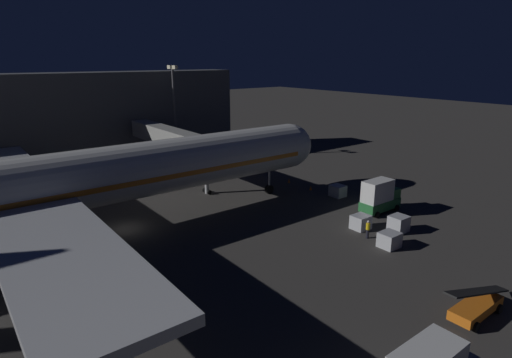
# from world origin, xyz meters

# --- Properties ---
(ground_plane) EXTENTS (320.00, 320.00, 0.00)m
(ground_plane) POSITION_xyz_m (0.00, 0.00, 0.00)
(ground_plane) COLOR #383533
(airliner_at_gate) EXTENTS (49.97, 70.39, 19.78)m
(airliner_at_gate) POSITION_xyz_m (0.00, 8.94, 5.91)
(airliner_at_gate) COLOR silver
(airliner_at_gate) RESTS_ON ground_plane
(jet_bridge) EXTENTS (23.98, 3.40, 7.55)m
(jet_bridge) POSITION_xyz_m (12.75, -13.15, 6.01)
(jet_bridge) COLOR #9E9E99
(jet_bridge) RESTS_ON ground_plane
(apron_floodlight_mast) EXTENTS (2.90, 0.50, 16.03)m
(apron_floodlight_mast) POSITION_xyz_m (25.50, -19.32, 9.42)
(apron_floodlight_mast) COLOR #59595E
(apron_floodlight_mast) RESTS_ON ground_plane
(catering_truck) EXTENTS (2.36, 5.30, 3.90)m
(catering_truck) POSITION_xyz_m (-13.03, -25.34, 1.94)
(catering_truck) COLOR #287038
(catering_truck) RESTS_ON ground_plane
(belt_loader) EXTENTS (1.96, 8.28, 3.28)m
(belt_loader) POSITION_xyz_m (-29.72, -13.60, 0.85)
(belt_loader) COLOR orange
(belt_loader) RESTS_ON ground_plane
(baggage_container_near_belt) EXTENTS (1.60, 1.80, 1.47)m
(baggage_container_near_belt) POSITION_xyz_m (-14.92, -19.69, 0.74)
(baggage_container_near_belt) COLOR #B7BABF
(baggage_container_near_belt) RESTS_ON ground_plane
(baggage_container_mid_row) EXTENTS (1.65, 1.82, 1.45)m
(baggage_container_mid_row) POSITION_xyz_m (-19.41, -18.32, 0.72)
(baggage_container_mid_row) COLOR #B7BABF
(baggage_container_mid_row) RESTS_ON ground_plane
(baggage_container_far_row) EXTENTS (1.64, 1.78, 1.67)m
(baggage_container_far_row) POSITION_xyz_m (-17.74, -22.22, 0.84)
(baggage_container_far_row) COLOR #B7BABF
(baggage_container_far_row) RESTS_ON ground_plane
(baggage_container_spare) EXTENTS (1.78, 1.63, 1.47)m
(baggage_container_spare) POSITION_xyz_m (-6.27, -25.88, 0.74)
(baggage_container_spare) COLOR #B7BABF
(baggage_container_spare) RESTS_ON ground_plane
(ground_crew_marshaller_fwd) EXTENTS (0.40, 0.40, 1.88)m
(ground_crew_marshaller_fwd) POSITION_xyz_m (-16.89, -18.32, 1.04)
(ground_crew_marshaller_fwd) COLOR black
(ground_crew_marshaller_fwd) RESTS_ON ground_plane
(traffic_cone_nose_port) EXTENTS (0.36, 0.36, 0.55)m
(traffic_cone_nose_port) POSITION_xyz_m (-2.20, -25.07, 0.28)
(traffic_cone_nose_port) COLOR orange
(traffic_cone_nose_port) RESTS_ON ground_plane
(traffic_cone_nose_starboard) EXTENTS (0.36, 0.36, 0.55)m
(traffic_cone_nose_starboard) POSITION_xyz_m (2.20, -25.07, 0.28)
(traffic_cone_nose_starboard) COLOR orange
(traffic_cone_nose_starboard) RESTS_ON ground_plane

